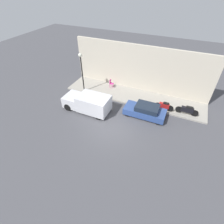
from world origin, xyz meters
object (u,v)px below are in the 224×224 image
object	(u,v)px
motorcycle_black	(187,110)
streetlamp	(81,65)
cafe_chair	(111,83)
motorcycle_red	(164,106)
parked_car	(145,111)
delivery_van	(87,102)

from	to	relation	value
motorcycle_black	streetlamp	size ratio (longest dim) A/B	0.48
streetlamp	cafe_chair	xyz separation A→B (m)	(1.99, -2.44, -2.55)
cafe_chair	motorcycle_red	bearing A→B (deg)	-106.06
parked_car	motorcycle_red	bearing A→B (deg)	-45.62
parked_car	motorcycle_red	size ratio (longest dim) A/B	2.10
cafe_chair	delivery_van	bearing A→B (deg)	175.29
delivery_van	motorcycle_black	bearing A→B (deg)	-71.32
motorcycle_black	motorcycle_red	bearing A→B (deg)	95.30
motorcycle_red	cafe_chair	bearing A→B (deg)	73.94
motorcycle_red	streetlamp	size ratio (longest dim) A/B	0.42
delivery_van	motorcycle_red	bearing A→B (deg)	-67.54
delivery_van	streetlamp	world-z (taller)	streetlamp
motorcycle_black	cafe_chair	size ratio (longest dim) A/B	2.13
parked_car	motorcycle_black	bearing A→B (deg)	-65.42
delivery_van	cafe_chair	distance (m)	4.71
motorcycle_red	parked_car	bearing A→B (deg)	134.38
motorcycle_black	motorcycle_red	xyz separation A→B (m)	(-0.19, 2.10, -0.02)
parked_car	streetlamp	bearing A→B (deg)	80.00
motorcycle_red	cafe_chair	distance (m)	6.72
delivery_van	streetlamp	bearing A→B (deg)	37.23
motorcycle_black	delivery_van	bearing A→B (deg)	108.68
motorcycle_red	streetlamp	world-z (taller)	streetlamp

